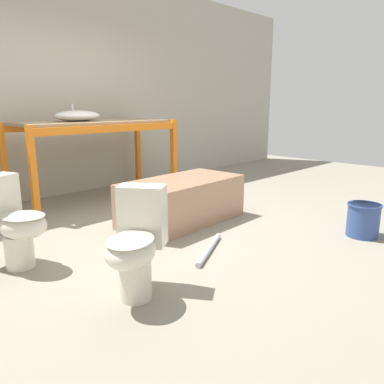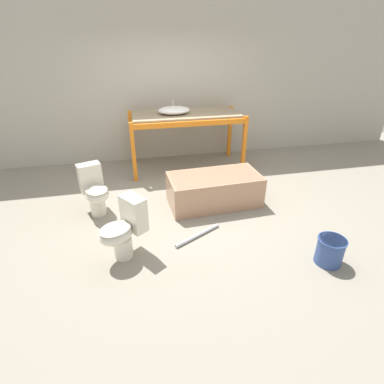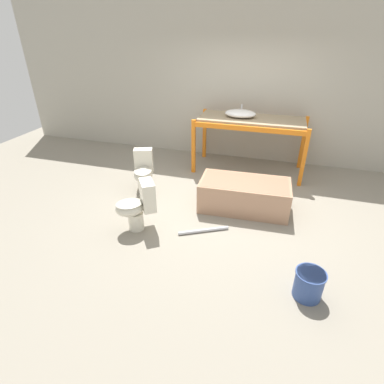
{
  "view_description": "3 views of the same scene",
  "coord_description": "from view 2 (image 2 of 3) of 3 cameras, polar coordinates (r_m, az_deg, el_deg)",
  "views": [
    {
      "loc": [
        -2.42,
        -3.07,
        1.29
      ],
      "look_at": [
        -0.06,
        -0.73,
        0.51
      ],
      "focal_mm": 35.0,
      "sensor_mm": 36.0,
      "label": 1
    },
    {
      "loc": [
        -0.83,
        -4.13,
        2.41
      ],
      "look_at": [
        -0.09,
        -0.69,
        0.55
      ],
      "focal_mm": 28.0,
      "sensor_mm": 36.0,
      "label": 2
    },
    {
      "loc": [
        0.78,
        -4.39,
        2.62
      ],
      "look_at": [
        -0.31,
        -0.73,
        0.51
      ],
      "focal_mm": 28.0,
      "sensor_mm": 36.0,
      "label": 3
    }
  ],
  "objects": [
    {
      "name": "ground_plane",
      "position": [
        4.85,
        -0.68,
        -1.82
      ],
      "size": [
        12.0,
        12.0,
        0.0
      ],
      "primitive_type": "plane",
      "color": "gray"
    },
    {
      "name": "bucket_white",
      "position": [
        3.9,
        24.79,
        -10.06
      ],
      "size": [
        0.33,
        0.33,
        0.33
      ],
      "color": "#334C8C",
      "rests_on": "ground_plane"
    },
    {
      "name": "warehouse_wall_rear",
      "position": [
        6.34,
        -4.83,
        20.55
      ],
      "size": [
        10.8,
        0.08,
        3.2
      ],
      "color": "#B2AD9E",
      "rests_on": "ground_plane"
    },
    {
      "name": "sink_basin",
      "position": [
        5.75,
        -3.44,
        15.29
      ],
      "size": [
        0.6,
        0.43,
        0.22
      ],
      "color": "white",
      "rests_on": "shelving_rack"
    },
    {
      "name": "loose_pipe",
      "position": [
        4.04,
        1.11,
        -8.23
      ],
      "size": [
        0.68,
        0.4,
        0.05
      ],
      "color": "#B7B7BC",
      "rests_on": "ground_plane"
    },
    {
      "name": "toilet_near",
      "position": [
        3.62,
        -12.88,
        -6.9
      ],
      "size": [
        0.64,
        0.58,
        0.74
      ],
      "rotation": [
        0.0,
        0.0,
        -0.96
      ],
      "color": "silver",
      "rests_on": "ground_plane"
    },
    {
      "name": "shelving_rack",
      "position": [
        5.83,
        -1.15,
        13.37
      ],
      "size": [
        2.14,
        0.94,
        1.08
      ],
      "color": "orange",
      "rests_on": "ground_plane"
    },
    {
      "name": "bathtub_main",
      "position": [
        4.69,
        4.26,
        0.86
      ],
      "size": [
        1.44,
        0.77,
        0.49
      ],
      "rotation": [
        0.0,
        0.0,
        0.05
      ],
      "color": "tan",
      "rests_on": "ground_plane"
    },
    {
      "name": "toilet_far",
      "position": [
        4.59,
        -18.02,
        0.28
      ],
      "size": [
        0.49,
        0.64,
        0.74
      ],
      "rotation": [
        0.0,
        0.0,
        0.35
      ],
      "color": "silver",
      "rests_on": "ground_plane"
    }
  ]
}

